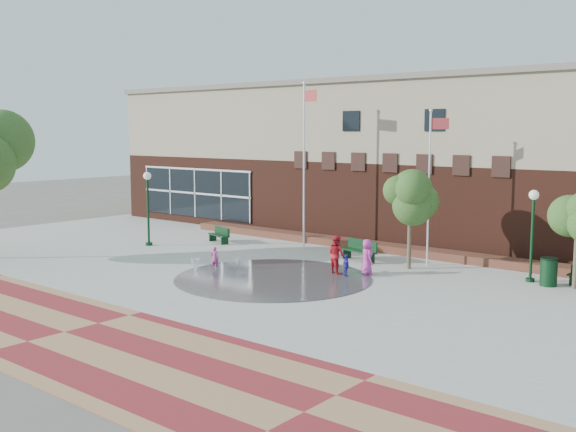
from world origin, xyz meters
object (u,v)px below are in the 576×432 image
Objects in this scene: flagpole_left at (305,156)px; bench_left at (219,238)px; trash_can at (549,272)px; child_splash at (215,258)px; flagpole_right at (430,179)px.

flagpole_left is 6.87m from bench_left.
trash_can reaches higher than child_splash.
flagpole_right is at bearing 173.09° from trash_can.
bench_left is 7.39m from child_splash.
bench_left is at bearing -150.04° from flagpole_left.
trash_can is at bearing 20.98° from bench_left.
flagpole_left is 4.80× the size of bench_left.
child_splash is at bearing -76.59° from flagpole_left.
trash_can is 14.26m from child_splash.
flagpole_right is 6.83× the size of child_splash.
flagpole_right is (7.35, -0.02, -0.87)m from flagpole_left.
trash_can is (13.12, -0.72, -4.32)m from flagpole_left.
child_splash is (-12.81, -6.28, -0.06)m from trash_can.
trash_can is at bearing -31.34° from flagpole_right.
trash_can is 1.10× the size of child_splash.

